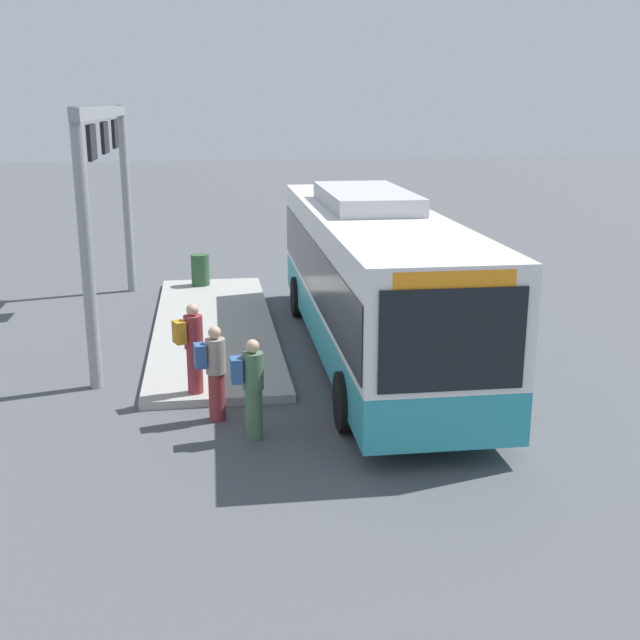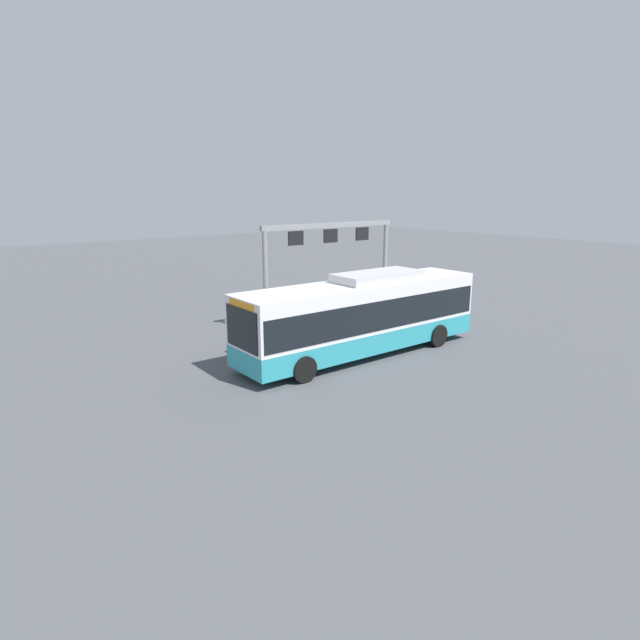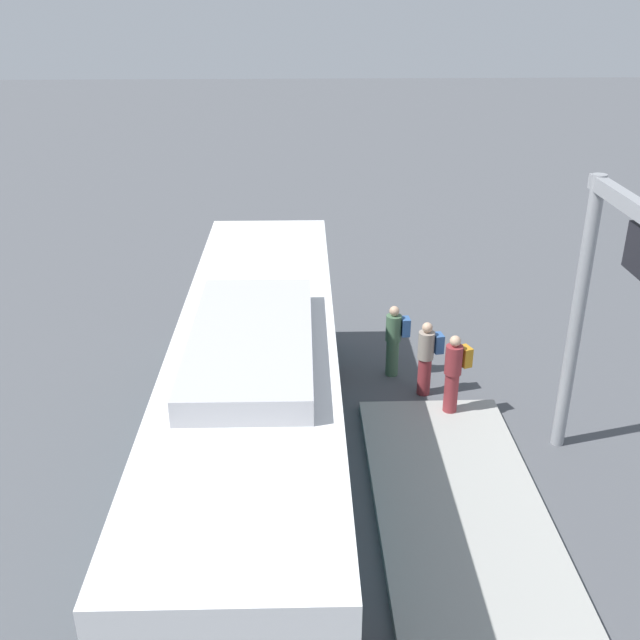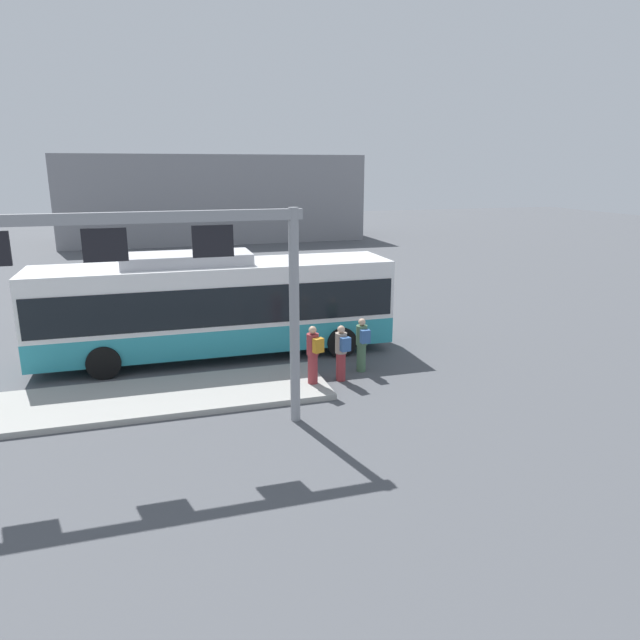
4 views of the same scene
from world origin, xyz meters
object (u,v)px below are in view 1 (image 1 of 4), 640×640
object	(u,v)px
person_boarding	(214,371)
trash_bin	(200,270)
bus_main	(372,273)
person_waiting_near	(251,386)
person_waiting_mid	(192,346)

from	to	relation	value
person_boarding	trash_bin	bearing A→B (deg)	81.73
bus_main	trash_bin	size ratio (longest dim) A/B	12.72
person_waiting_near	trash_bin	bearing A→B (deg)	91.37
person_waiting_near	bus_main	bearing A→B (deg)	52.09
bus_main	person_waiting_near	size ratio (longest dim) A/B	6.85
person_boarding	person_waiting_mid	bearing A→B (deg)	101.39
person_waiting_mid	person_boarding	bearing A→B (deg)	-89.33
person_boarding	trash_bin	size ratio (longest dim) A/B	1.86
bus_main	person_boarding	size ratio (longest dim) A/B	6.85
person_boarding	person_waiting_mid	xyz separation A→B (m)	(-0.96, -0.37, 0.16)
bus_main	person_waiting_near	bearing A→B (deg)	-34.30
person_waiting_mid	trash_bin	xyz separation A→B (m)	(-8.88, 0.11, -0.44)
bus_main	person_boarding	distance (m)	4.71
person_waiting_near	trash_bin	distance (m)	10.73
person_boarding	person_waiting_mid	size ratio (longest dim) A/B	1.00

